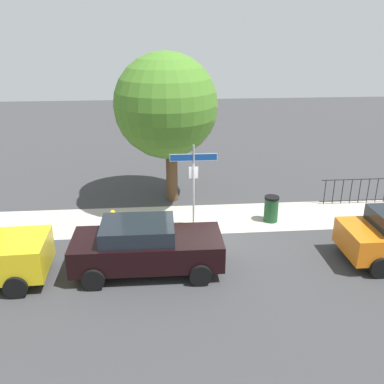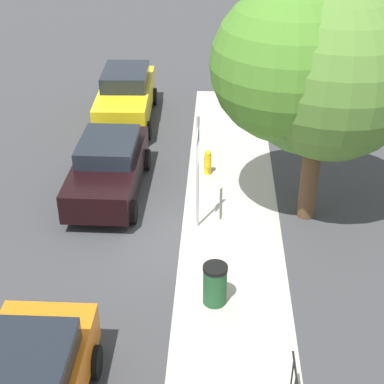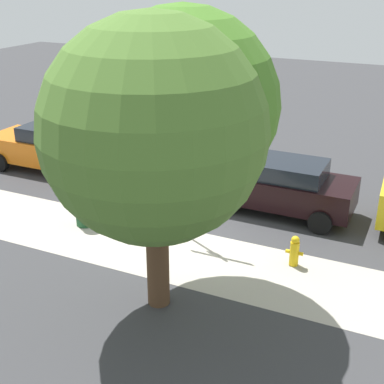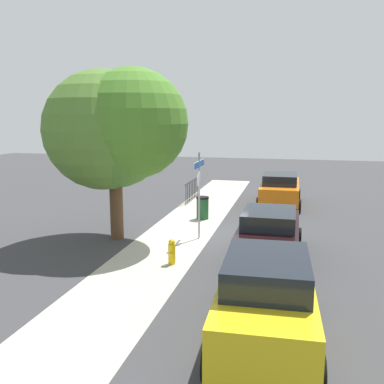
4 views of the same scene
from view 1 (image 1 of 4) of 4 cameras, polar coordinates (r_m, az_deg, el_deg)
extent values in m
plane|color=#38383A|center=(14.99, 1.38, -5.73)|extent=(60.00, 60.00, 0.00)
cube|color=#B0A89A|center=(16.45, 7.85, -3.35)|extent=(24.00, 2.60, 0.00)
cylinder|color=#9EA0A5|center=(14.68, 0.21, 0.42)|extent=(0.07, 0.07, 3.15)
cube|color=#144799|center=(14.31, 0.22, 4.70)|extent=(1.59, 0.02, 0.22)
cube|color=white|center=(14.31, 0.22, 4.70)|extent=(1.62, 0.02, 0.25)
cube|color=silver|center=(14.50, 0.21, 2.64)|extent=(0.32, 0.02, 0.42)
cylinder|color=#513723|center=(17.46, -2.75, 3.15)|extent=(0.47, 0.47, 2.75)
sphere|color=#4B7817|center=(16.62, -2.11, 11.98)|extent=(2.75, 2.75, 2.75)
sphere|color=#4D752D|center=(17.15, -3.55, 11.61)|extent=(4.17, 4.17, 4.17)
sphere|color=#43732B|center=(16.71, -3.57, 10.55)|extent=(3.53, 3.53, 3.53)
sphere|color=#477B26|center=(16.01, -3.64, 11.73)|extent=(3.79, 3.79, 3.79)
cylinder|color=black|center=(14.00, -20.89, -7.85)|extent=(0.65, 0.24, 0.64)
cylinder|color=black|center=(12.54, -22.68, -11.74)|extent=(0.65, 0.24, 0.64)
cube|color=black|center=(12.63, -6.02, -7.67)|extent=(4.39, 1.81, 0.80)
cube|color=black|center=(12.35, -7.36, -5.12)|extent=(2.11, 1.58, 0.47)
cylinder|color=black|center=(13.63, 0.44, -7.14)|extent=(0.64, 0.22, 0.64)
cylinder|color=black|center=(12.11, 1.16, -11.14)|extent=(0.64, 0.22, 0.64)
cylinder|color=black|center=(13.73, -12.15, -7.43)|extent=(0.64, 0.22, 0.64)
cylinder|color=black|center=(12.22, -13.17, -11.43)|extent=(0.64, 0.22, 0.64)
cylinder|color=black|center=(14.97, 20.87, -5.90)|extent=(0.64, 0.22, 0.64)
cylinder|color=black|center=(13.58, 24.04, -9.30)|extent=(0.64, 0.22, 0.64)
cylinder|color=black|center=(18.53, 21.89, 1.62)|extent=(3.31, 0.04, 0.04)
cylinder|color=black|center=(18.84, 21.51, -1.04)|extent=(3.31, 0.04, 0.04)
cylinder|color=black|center=(18.10, 17.49, -0.03)|extent=(0.03, 0.03, 1.05)
cylinder|color=black|center=(18.24, 18.56, 0.00)|extent=(0.03, 0.03, 1.05)
cylinder|color=black|center=(18.39, 19.62, 0.04)|extent=(0.03, 0.03, 1.05)
cylinder|color=black|center=(18.54, 20.65, 0.07)|extent=(0.03, 0.03, 1.05)
cylinder|color=black|center=(18.70, 21.67, 0.11)|extent=(0.03, 0.03, 1.05)
cylinder|color=black|center=(18.87, 22.68, 0.14)|extent=(0.03, 0.03, 1.05)
cylinder|color=black|center=(19.04, 23.66, 0.17)|extent=(0.03, 0.03, 1.05)
cylinder|color=yellow|center=(15.40, -10.58, -4.04)|extent=(0.22, 0.22, 0.62)
sphere|color=yellow|center=(15.25, -10.67, -2.78)|extent=(0.20, 0.20, 0.20)
cylinder|color=yellow|center=(15.41, -11.18, -3.95)|extent=(0.10, 0.09, 0.09)
cylinder|color=yellow|center=(15.37, -9.99, -3.92)|extent=(0.10, 0.09, 0.09)
cylinder|color=#1E4C28|center=(16.08, 10.63, -2.38)|extent=(0.52, 0.52, 0.90)
cylinder|color=black|center=(15.89, 10.75, -0.76)|extent=(0.55, 0.55, 0.08)
camera|label=2|loc=(19.99, 43.40, 21.59)|focal=54.60mm
camera|label=3|loc=(25.21, -15.07, 20.21)|focal=49.31mm
camera|label=4|loc=(17.26, -56.70, 3.73)|focal=40.13mm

